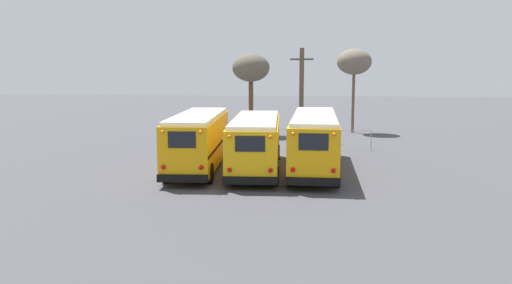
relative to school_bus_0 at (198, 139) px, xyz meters
The scene contains 8 objects.
ground_plane 3.65m from the school_bus_0, ahead, with size 160.00×160.00×0.00m, color #424247.
school_bus_0 is the anchor object (origin of this frame).
school_bus_1 3.20m from the school_bus_0, ahead, with size 3.03×9.80×2.95m.
school_bus_2 6.42m from the school_bus_0, ahead, with size 2.70×10.85×3.12m.
utility_pole 13.60m from the school_bus_0, 65.88° to the left, with size 1.80×0.36×7.20m.
bare_tree_0 20.99m from the school_bus_0, 60.85° to the left, with size 3.01×3.01×7.36m.
bare_tree_1 15.80m from the school_bus_0, 85.57° to the left, with size 3.16×3.16×6.90m.
fence_line 8.39m from the school_bus_0, 67.51° to the left, with size 14.46×0.06×1.42m.
Camera 1 is at (2.85, -27.34, 5.52)m, focal length 35.00 mm.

